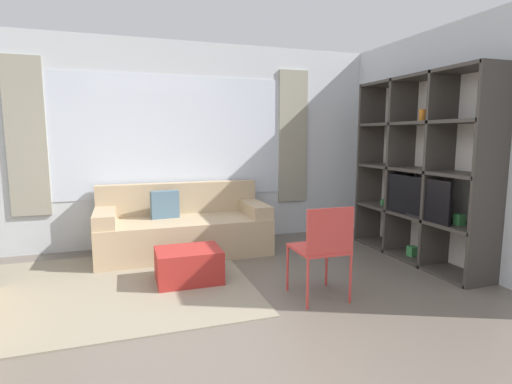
{
  "coord_description": "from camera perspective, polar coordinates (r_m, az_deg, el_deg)",
  "views": [
    {
      "loc": [
        -0.65,
        -2.57,
        1.47
      ],
      "look_at": [
        0.73,
        1.57,
        0.85
      ],
      "focal_mm": 28.0,
      "sensor_mm": 36.0,
      "label": 1
    }
  ],
  "objects": [
    {
      "name": "ground_plane",
      "position": [
        3.04,
        -3.99,
        -20.91
      ],
      "size": [
        16.0,
        16.0,
        0.0
      ],
      "primitive_type": "plane",
      "color": "#665B51"
    },
    {
      "name": "shelving_unit",
      "position": [
        5.05,
        22.55,
        2.76
      ],
      "size": [
        0.42,
        1.95,
        2.15
      ],
      "color": "silver",
      "rests_on": "ground_plane"
    },
    {
      "name": "area_rug",
      "position": [
        4.24,
        -21.67,
        -12.72
      ],
      "size": [
        2.89,
        2.22,
        0.01
      ],
      "primitive_type": "cube",
      "color": "gray",
      "rests_on": "ground_plane"
    },
    {
      "name": "wall_right",
      "position": [
        5.34,
        22.98,
        6.14
      ],
      "size": [
        0.07,
        4.06,
        2.7
      ],
      "primitive_type": "cube",
      "color": "silver",
      "rests_on": "ground_plane"
    },
    {
      "name": "ottoman",
      "position": [
        4.15,
        -9.61,
        -10.32
      ],
      "size": [
        0.64,
        0.49,
        0.34
      ],
      "color": "#A82823",
      "rests_on": "ground_plane"
    },
    {
      "name": "wall_back",
      "position": [
        5.51,
        -11.77,
        6.72
      ],
      "size": [
        6.87,
        0.11,
        2.7
      ],
      "color": "silver",
      "rests_on": "ground_plane"
    },
    {
      "name": "folding_chair",
      "position": [
        3.6,
        9.56,
        -7.37
      ],
      "size": [
        0.44,
        0.46,
        0.86
      ],
      "rotation": [
        0.0,
        0.0,
        3.14
      ],
      "color": "#CC3D38",
      "rests_on": "ground_plane"
    },
    {
      "name": "couch_main",
      "position": [
        5.14,
        -10.39,
        -5.16
      ],
      "size": [
        2.07,
        0.94,
        0.85
      ],
      "color": "tan",
      "rests_on": "ground_plane"
    }
  ]
}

